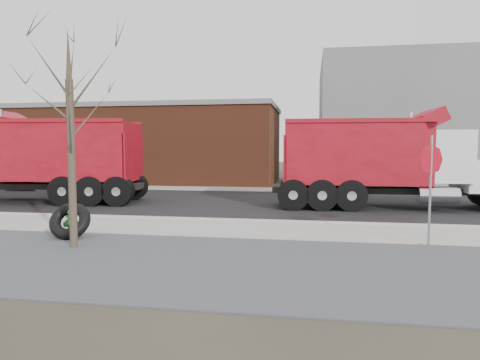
% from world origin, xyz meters
% --- Properties ---
extents(ground, '(120.00, 120.00, 0.00)m').
position_xyz_m(ground, '(0.00, 0.00, 0.00)').
color(ground, '#383328').
rests_on(ground, ground).
extents(gravel_verge, '(60.00, 5.00, 0.03)m').
position_xyz_m(gravel_verge, '(0.00, -3.50, 0.01)').
color(gravel_verge, slate).
rests_on(gravel_verge, ground).
extents(sidewalk, '(60.00, 2.50, 0.06)m').
position_xyz_m(sidewalk, '(0.00, 0.25, 0.03)').
color(sidewalk, '#9E9B93').
rests_on(sidewalk, ground).
extents(curb, '(60.00, 0.15, 0.11)m').
position_xyz_m(curb, '(0.00, 1.55, 0.06)').
color(curb, '#9E9B93').
rests_on(curb, ground).
extents(road, '(60.00, 9.40, 0.02)m').
position_xyz_m(road, '(0.00, 6.30, 0.01)').
color(road, black).
rests_on(road, ground).
extents(far_sidewalk, '(60.00, 2.00, 0.06)m').
position_xyz_m(far_sidewalk, '(0.00, 12.00, 0.03)').
color(far_sidewalk, '#9E9B93').
rests_on(far_sidewalk, ground).
extents(building_grey, '(12.00, 10.00, 8.00)m').
position_xyz_m(building_grey, '(9.00, 18.00, 4.00)').
color(building_grey, gray).
rests_on(building_grey, ground).
extents(building_brick, '(20.20, 8.20, 5.30)m').
position_xyz_m(building_brick, '(-10.00, 17.00, 2.65)').
color(building_brick, brown).
rests_on(building_brick, ground).
extents(bare_tree, '(3.20, 3.20, 5.20)m').
position_xyz_m(bare_tree, '(-3.20, -2.60, 3.30)').
color(bare_tree, '#382D23').
rests_on(bare_tree, ground).
extents(fire_hydrant, '(0.45, 0.45, 0.80)m').
position_xyz_m(fire_hydrant, '(-3.91, -1.49, 0.37)').
color(fire_hydrant, '#27662B').
rests_on(fire_hydrant, ground).
extents(truck_tire, '(1.20, 1.04, 1.03)m').
position_xyz_m(truck_tire, '(-3.87, -1.63, 0.47)').
color(truck_tire, black).
rests_on(truck_tire, ground).
extents(stop_sign, '(0.63, 0.42, 2.70)m').
position_xyz_m(stop_sign, '(5.22, -1.17, 1.84)').
color(stop_sign, gray).
rests_on(stop_sign, ground).
extents(dump_truck_red_a, '(9.64, 2.95, 3.84)m').
position_xyz_m(dump_truck_red_a, '(5.36, 5.68, 1.95)').
color(dump_truck_red_a, black).
rests_on(dump_truck_red_a, ground).
extents(dump_truck_red_b, '(9.57, 3.74, 3.95)m').
position_xyz_m(dump_truck_red_b, '(-9.19, 5.05, 2.01)').
color(dump_truck_red_b, black).
rests_on(dump_truck_red_b, ground).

